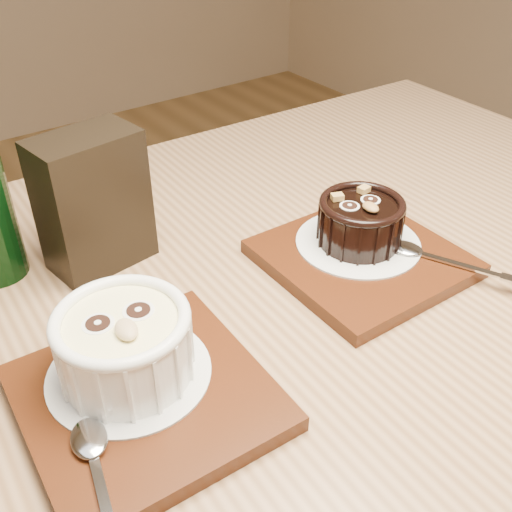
{
  "coord_description": "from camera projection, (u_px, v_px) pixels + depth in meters",
  "views": [
    {
      "loc": [
        -0.2,
        -0.18,
        1.11
      ],
      "look_at": [
        0.06,
        0.16,
        0.81
      ],
      "focal_mm": 42.0,
      "sensor_mm": 36.0,
      "label": 1
    }
  ],
  "objects": [
    {
      "name": "spoon_left",
      "position": [
        99.0,
        479.0,
        0.39
      ],
      "size": [
        0.06,
        0.14,
        0.01
      ],
      "primitive_type": null,
      "rotation": [
        0.0,
        0.0,
        -0.23
      ],
      "color": "#B6B8BF",
      "rests_on": "tray_left"
    },
    {
      "name": "ramekin_white",
      "position": [
        124.0,
        342.0,
        0.45
      ],
      "size": [
        0.11,
        0.11,
        0.06
      ],
      "rotation": [
        0.0,
        0.0,
        -0.14
      ],
      "color": "white",
      "rests_on": "doily_left"
    },
    {
      "name": "ramekin_dark",
      "position": [
        361.0,
        220.0,
        0.61
      ],
      "size": [
        0.09,
        0.09,
        0.05
      ],
      "rotation": [
        0.0,
        0.0,
        -0.14
      ],
      "color": "black",
      "rests_on": "doily_right"
    },
    {
      "name": "table",
      "position": [
        257.0,
        388.0,
        0.6
      ],
      "size": [
        1.23,
        0.85,
        0.75
      ],
      "rotation": [
        0.0,
        0.0,
        -0.04
      ],
      "color": "brown",
      "rests_on": "ground"
    },
    {
      "name": "doily_right",
      "position": [
        358.0,
        242.0,
        0.63
      ],
      "size": [
        0.13,
        0.13,
        0.0
      ],
      "primitive_type": "cylinder",
      "color": "silver",
      "rests_on": "tray_right"
    },
    {
      "name": "tray_right",
      "position": [
        362.0,
        258.0,
        0.62
      ],
      "size": [
        0.18,
        0.18,
        0.01
      ],
      "primitive_type": "cube",
      "rotation": [
        0.0,
        0.0,
        -0.02
      ],
      "color": "#441D0B",
      "rests_on": "table"
    },
    {
      "name": "doily_left",
      "position": [
        129.0,
        373.0,
        0.47
      ],
      "size": [
        0.13,
        0.13,
        0.0
      ],
      "primitive_type": "cylinder",
      "color": "silver",
      "rests_on": "tray_left"
    },
    {
      "name": "spoon_right",
      "position": [
        439.0,
        257.0,
        0.6
      ],
      "size": [
        0.08,
        0.13,
        0.01
      ],
      "primitive_type": null,
      "rotation": [
        0.0,
        0.0,
        0.43
      ],
      "color": "#B6B8BF",
      "rests_on": "tray_right"
    },
    {
      "name": "condiment_stand",
      "position": [
        93.0,
        202.0,
        0.59
      ],
      "size": [
        0.11,
        0.07,
        0.14
      ],
      "primitive_type": "cube",
      "rotation": [
        0.0,
        0.0,
        0.14
      ],
      "color": "black",
      "rests_on": "table"
    },
    {
      "name": "tray_left",
      "position": [
        146.0,
        398.0,
        0.46
      ],
      "size": [
        0.19,
        0.19,
        0.01
      ],
      "primitive_type": "cube",
      "rotation": [
        0.0,
        0.0,
        -0.05
      ],
      "color": "#441D0B",
      "rests_on": "table"
    }
  ]
}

